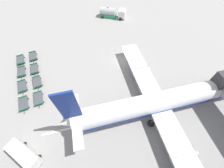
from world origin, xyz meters
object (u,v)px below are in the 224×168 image
object	(u,v)px
fuel_tanker_primary	(111,13)
baggage_dolly_row_near_col_a	(20,60)
baggage_dolly_row_mid_a_col_c	(37,82)
baggage_dolly_row_near_col_c	(22,86)
baggage_dolly_row_near_col_b	(21,72)
airplane	(162,101)
baggage_dolly_row_mid_a_col_a	(33,56)
service_van	(24,154)
baggage_dolly_row_mid_a_col_b	(34,69)
baggage_dolly_row_near_col_d	(23,104)
baggage_dolly_row_mid_a_col_d	(38,98)

from	to	relation	value
fuel_tanker_primary	baggage_dolly_row_near_col_a	bearing A→B (deg)	-63.06
fuel_tanker_primary	baggage_dolly_row_mid_a_col_c	world-z (taller)	fuel_tanker_primary
fuel_tanker_primary	baggage_dolly_row_near_col_c	bearing A→B (deg)	-49.42
baggage_dolly_row_near_col_a	baggage_dolly_row_near_col_b	distance (m)	4.16
airplane	baggage_dolly_row_near_col_b	size ratio (longest dim) A/B	9.61
airplane	baggage_dolly_row_near_col_a	xyz separation A→B (m)	(-21.08, -26.36, -2.34)
baggage_dolly_row_mid_a_col_a	baggage_dolly_row_mid_a_col_c	xyz separation A→B (m)	(8.75, 1.18, 0.00)
service_van	baggage_dolly_row_mid_a_col_c	bearing A→B (deg)	175.18
airplane	baggage_dolly_row_near_col_b	distance (m)	30.97
fuel_tanker_primary	baggage_dolly_row_mid_a_col_a	world-z (taller)	fuel_tanker_primary
baggage_dolly_row_near_col_a	baggage_dolly_row_near_col_c	xyz separation A→B (m)	(8.56, 1.08, 0.00)
airplane	baggage_dolly_row_near_col_c	bearing A→B (deg)	-116.34
baggage_dolly_row_near_col_b	baggage_dolly_row_near_col_c	bearing A→B (deg)	6.85
baggage_dolly_row_near_col_b	service_van	bearing A→B (deg)	7.08
airplane	baggage_dolly_row_mid_a_col_a	world-z (taller)	airplane
baggage_dolly_row_near_col_c	baggage_dolly_row_mid_a_col_b	size ratio (longest dim) A/B	1.01
baggage_dolly_row_near_col_a	baggage_dolly_row_mid_a_col_a	bearing A→B (deg)	99.80
airplane	baggage_dolly_row_near_col_d	world-z (taller)	airplane
service_van	baggage_dolly_row_mid_a_col_c	size ratio (longest dim) A/B	1.40
baggage_dolly_row_near_col_c	baggage_dolly_row_mid_a_col_d	xyz separation A→B (m)	(4.05, 3.32, 0.00)
fuel_tanker_primary	baggage_dolly_row_mid_a_col_b	bearing A→B (deg)	-53.12
airplane	baggage_dolly_row_mid_a_col_a	distance (m)	31.96
baggage_dolly_row_near_col_d	baggage_dolly_row_mid_a_col_d	size ratio (longest dim) A/B	1.00
baggage_dolly_row_near_col_c	service_van	bearing A→B (deg)	7.16
fuel_tanker_primary	baggage_dolly_row_mid_a_col_d	distance (m)	34.95
baggage_dolly_row_mid_a_col_c	baggage_dolly_row_mid_a_col_a	bearing A→B (deg)	-172.33
baggage_dolly_row_mid_a_col_b	baggage_dolly_row_mid_a_col_d	bearing A→B (deg)	6.95
baggage_dolly_row_mid_a_col_d	baggage_dolly_row_near_col_d	bearing A→B (deg)	-82.21
baggage_dolly_row_mid_a_col_c	baggage_dolly_row_near_col_d	bearing A→B (deg)	-27.01
baggage_dolly_row_near_col_c	baggage_dolly_row_near_col_d	distance (m)	4.46
baggage_dolly_row_mid_a_col_a	airplane	bearing A→B (deg)	47.39
baggage_dolly_row_mid_a_col_b	airplane	bearing A→B (deg)	53.51
service_van	baggage_dolly_row_mid_a_col_b	xyz separation A→B (m)	(-18.65, 0.51, -0.81)
fuel_tanker_primary	baggage_dolly_row_near_col_d	size ratio (longest dim) A/B	2.29
baggage_dolly_row_near_col_c	baggage_dolly_row_mid_a_col_c	size ratio (longest dim) A/B	1.00
baggage_dolly_row_near_col_d	baggage_dolly_row_mid_a_col_b	size ratio (longest dim) A/B	1.00
baggage_dolly_row_near_col_a	baggage_dolly_row_near_col_d	size ratio (longest dim) A/B	1.00
baggage_dolly_row_mid_a_col_b	service_van	bearing A→B (deg)	-1.55
baggage_dolly_row_near_col_b	baggage_dolly_row_mid_a_col_a	bearing A→B (deg)	153.08
baggage_dolly_row_near_col_d	baggage_dolly_row_mid_a_col_d	xyz separation A→B (m)	(-0.38, 2.74, 0.00)
fuel_tanker_primary	baggage_dolly_row_near_col_d	xyz separation A→B (m)	(26.82, -25.57, -0.83)
fuel_tanker_primary	service_van	bearing A→B (deg)	-33.70
baggage_dolly_row_near_col_b	baggage_dolly_row_mid_a_col_b	distance (m)	2.82
fuel_tanker_primary	baggage_dolly_row_near_col_a	distance (m)	30.56
baggage_dolly_row_mid_a_col_d	baggage_dolly_row_near_col_a	bearing A→B (deg)	-160.75
baggage_dolly_row_near_col_b	baggage_dolly_row_mid_a_col_c	distance (m)	5.43
baggage_dolly_row_near_col_b	baggage_dolly_row_near_col_d	distance (m)	8.93
baggage_dolly_row_near_col_a	baggage_dolly_row_mid_a_col_c	distance (m)	9.20
baggage_dolly_row_mid_a_col_b	baggage_dolly_row_mid_a_col_c	xyz separation A→B (m)	(4.18, 0.71, 0.00)
baggage_dolly_row_near_col_a	baggage_dolly_row_mid_a_col_a	xyz separation A→B (m)	(-0.50, 2.90, 0.00)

